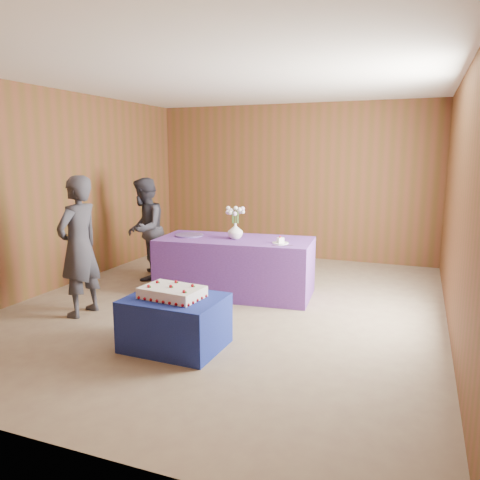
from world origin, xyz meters
The scene contains 13 objects.
ground centered at (0.00, 0.00, 0.00)m, with size 6.00×6.00×0.00m, color gray.
room_shell centered at (0.00, 0.00, 1.80)m, with size 5.04×6.04×2.72m.
cake_table centered at (0.01, -1.35, 0.25)m, with size 0.90×0.70×0.50m, color #1B2A97.
serving_table centered at (-0.10, 0.49, 0.38)m, with size 2.00×0.90×0.75m, color #6E3799.
sheet_cake centered at (-0.01, -1.36, 0.55)m, with size 0.63×0.47×0.14m.
vase centered at (-0.09, 0.48, 0.85)m, with size 0.20×0.20×0.21m, color white.
flower_spray centered at (-0.09, 0.48, 1.12)m, with size 0.26×0.25×0.20m.
platter centered at (-0.75, 0.46, 0.76)m, with size 0.39×0.39×0.02m, color #5E478F.
plate centered at (0.55, 0.38, 0.76)m, with size 0.20×0.20×0.01m, color white.
cake_slice centered at (0.55, 0.37, 0.80)m, with size 0.10×0.10×0.09m.
knife centered at (0.61, 0.24, 0.75)m, with size 0.26×0.02×0.00m, color #B8B7BC.
guest_left centered at (-1.46, -0.90, 0.80)m, with size 0.59×0.39×1.61m, color #33323C.
guest_right centered at (-1.63, 0.74, 0.75)m, with size 0.73×0.57×1.50m, color #31303A.
Camera 1 is at (2.12, -5.10, 1.84)m, focal length 35.00 mm.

